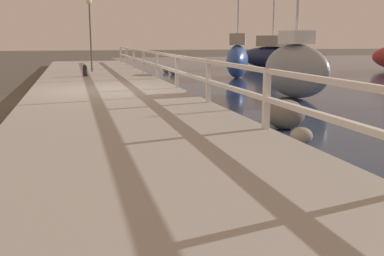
% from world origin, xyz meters
% --- Properties ---
extents(ground_plane, '(120.00, 120.00, 0.00)m').
position_xyz_m(ground_plane, '(0.00, 0.00, 0.00)').
color(ground_plane, '#4C473D').
extents(dock_walkway, '(4.35, 36.00, 0.28)m').
position_xyz_m(dock_walkway, '(0.00, 0.00, 0.14)').
color(dock_walkway, '#9E998E').
rests_on(dock_walkway, ground).
extents(railing, '(0.10, 32.50, 0.98)m').
position_xyz_m(railing, '(2.07, 0.00, 0.96)').
color(railing, white).
rests_on(railing, dock_walkway).
extents(boulder_far_strip, '(0.37, 0.33, 0.28)m').
position_xyz_m(boulder_far_strip, '(3.83, 10.20, 0.14)').
color(boulder_far_strip, gray).
rests_on(boulder_far_strip, ground).
extents(boulder_water_edge, '(0.38, 0.34, 0.29)m').
position_xyz_m(boulder_water_edge, '(2.70, -6.54, 0.14)').
color(boulder_water_edge, gray).
rests_on(boulder_water_edge, ground).
extents(boulder_downstream, '(0.37, 0.34, 0.28)m').
position_xyz_m(boulder_downstream, '(3.87, 8.64, 0.14)').
color(boulder_downstream, gray).
rests_on(boulder_downstream, ground).
extents(boulder_near_dock, '(0.76, 0.69, 0.57)m').
position_xyz_m(boulder_near_dock, '(3.03, -5.27, 0.29)').
color(boulder_near_dock, '#666056').
rests_on(boulder_near_dock, ground).
extents(mooring_bollard, '(0.18, 0.18, 0.46)m').
position_xyz_m(mooring_bollard, '(-0.47, 5.17, 0.51)').
color(mooring_bollard, black).
rests_on(mooring_bollard, dock_walkway).
extents(dock_lamp, '(0.25, 0.25, 3.16)m').
position_xyz_m(dock_lamp, '(-0.10, 7.61, 2.57)').
color(dock_lamp, '#514C47').
rests_on(dock_lamp, dock_walkway).
extents(sailboat_navy, '(3.31, 5.36, 5.19)m').
position_xyz_m(sailboat_navy, '(10.63, 11.86, 0.76)').
color(sailboat_navy, '#192347').
rests_on(sailboat_navy, water_surface).
extents(sailboat_blue, '(2.05, 3.14, 5.18)m').
position_xyz_m(sailboat_blue, '(6.24, 6.05, 0.83)').
color(sailboat_blue, '#2D4C9E').
rests_on(sailboat_blue, water_surface).
extents(sailboat_gray, '(1.32, 3.15, 6.19)m').
position_xyz_m(sailboat_gray, '(5.46, -0.95, 0.86)').
color(sailboat_gray, gray).
rests_on(sailboat_gray, water_surface).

